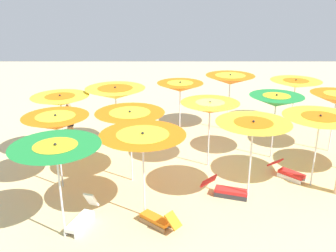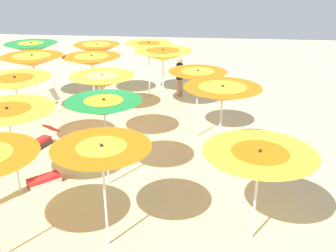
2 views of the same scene
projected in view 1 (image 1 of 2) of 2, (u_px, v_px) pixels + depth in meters
The scene contains 20 objects.
ground at pixel (204, 165), 13.33m from camera, with size 40.59×40.59×0.04m, color beige.
beach_umbrella_0 at pixel (55, 154), 8.66m from camera, with size 2.13×2.13×2.55m.
beach_umbrella_1 at pixel (141, 141), 9.54m from camera, with size 2.23×2.23×2.47m.
beach_umbrella_2 at pixel (251, 128), 10.31m from camera, with size 2.10×2.10×2.50m.
beach_umbrella_3 at pixel (318, 122), 11.19m from camera, with size 2.24×2.24×2.38m.
beach_umbrella_5 at pixel (54, 123), 11.08m from camera, with size 1.98×1.98×2.41m.
beach_umbrella_6 at pixel (128, 118), 11.48m from camera, with size 2.16×2.16×2.39m.
beach_umbrella_7 at pixel (208, 108), 12.53m from camera, with size 1.99×1.99×2.38m.
beach_umbrella_8 at pixel (275, 101), 13.18m from camera, with size 1.91×1.91×2.43m.
beach_umbrella_9 at pixel (335, 98), 13.77m from camera, with size 1.92×1.92×2.34m.
beach_umbrella_10 at pixel (59, 101), 13.08m from camera, with size 2.03×2.03×2.43m.
beach_umbrella_11 at pixel (114, 93), 13.85m from camera, with size 2.23×2.23×2.51m.
beach_umbrella_12 at pixel (179, 87), 15.24m from camera, with size 1.90×1.90×2.36m.
beach_umbrella_13 at pixel (228, 80), 15.89m from camera, with size 2.10×2.10×2.51m.
beach_umbrella_14 at pixel (294, 84), 16.66m from camera, with size 2.25×2.25×2.13m.
lounger_0 at pixel (157, 220), 9.76m from camera, with size 1.15×1.04×0.57m.
lounger_1 at pixel (287, 172), 12.32m from camera, with size 1.14×1.15×0.55m.
lounger_2 at pixel (226, 190), 11.23m from camera, with size 1.47×0.78×0.60m.
lounger_3 at pixel (80, 218), 9.80m from camera, with size 0.72×1.30×0.73m.
beachgoer_0 at pixel (68, 123), 14.78m from camera, with size 0.30×0.30×1.69m.
Camera 1 is at (-1.36, -12.04, 5.86)m, focal length 39.93 mm.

